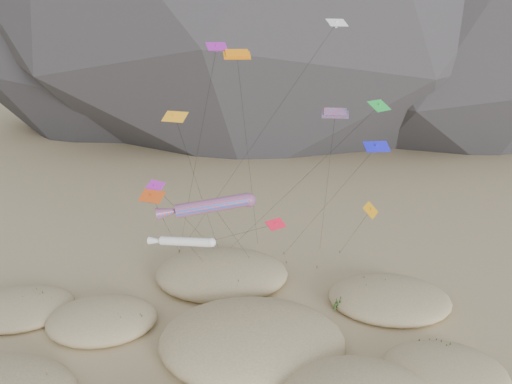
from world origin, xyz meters
TOP-DOWN VIEW (x-y plane):
  - ground at (0.00, 0.00)m, footprint 500.00×500.00m
  - dunes at (-2.15, 4.27)m, footprint 51.22×36.64m
  - dune_grass at (-1.56, 3.14)m, footprint 41.57×28.23m
  - kite_stakes at (1.62, 23.78)m, footprint 21.31×6.65m
  - rainbow_tube_kite at (-2.56, 7.32)m, footprint 9.05×15.39m
  - white_tube_kite at (-5.03, 6.98)m, footprint 6.57×15.14m
  - orange_parafoil at (-0.01, 10.81)m, footprint 3.07×18.30m
  - multi_parafoil at (9.19, 12.27)m, footprint 2.64×15.07m
  - delta_kites at (3.06, 10.71)m, footprint 22.82×22.52m

SIDE VIEW (x-z plane):
  - ground at x=0.00m, z-range 0.00..0.00m
  - kite_stakes at x=1.62m, z-range 0.00..0.30m
  - dunes at x=-2.15m, z-range -1.30..2.80m
  - dune_grass at x=-1.56m, z-range 0.05..1.62m
  - white_tube_kite at x=-5.03m, z-range 4.31..14.27m
  - rainbow_tube_kite at x=-2.56m, z-range 5.82..19.48m
  - delta_kites at x=3.06m, z-range 2.98..31.87m
  - multi_parafoil at x=9.19m, z-range 9.71..30.55m
  - orange_parafoil at x=-0.01m, z-range 12.27..38.53m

